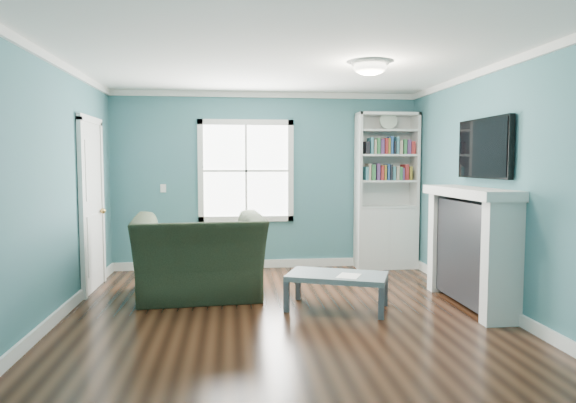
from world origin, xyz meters
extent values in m
plane|color=black|center=(0.00, 0.00, 0.00)|extent=(5.00, 5.00, 0.00)
plane|color=#3B7576|center=(0.00, 2.50, 1.30)|extent=(4.50, 0.00, 4.50)
plane|color=#3B7576|center=(0.00, -2.50, 1.30)|extent=(4.50, 0.00, 4.50)
plane|color=#3B7576|center=(-2.25, 0.00, 1.30)|extent=(0.00, 5.00, 5.00)
plane|color=#3B7576|center=(2.25, 0.00, 1.30)|extent=(0.00, 5.00, 5.00)
plane|color=white|center=(0.00, 0.00, 2.60)|extent=(5.00, 5.00, 0.00)
cube|color=white|center=(0.00, 2.48, 0.06)|extent=(4.50, 0.03, 0.12)
cube|color=white|center=(-2.23, 0.00, 0.06)|extent=(0.03, 5.00, 0.12)
cube|color=white|center=(2.23, 0.00, 0.06)|extent=(0.03, 5.00, 0.12)
cube|color=white|center=(0.00, 2.48, 2.56)|extent=(4.50, 0.04, 0.08)
cube|color=white|center=(-2.23, 0.00, 2.56)|extent=(0.04, 5.00, 0.08)
cube|color=white|center=(2.23, 0.00, 2.56)|extent=(0.04, 5.00, 0.08)
cube|color=white|center=(-0.30, 2.50, 1.45)|extent=(1.24, 0.01, 1.34)
cube|color=white|center=(-0.96, 2.48, 1.45)|extent=(0.08, 0.06, 1.50)
cube|color=white|center=(0.36, 2.48, 1.45)|extent=(0.08, 0.06, 1.50)
cube|color=white|center=(-0.30, 2.48, 0.74)|extent=(1.40, 0.06, 0.08)
cube|color=white|center=(-0.30, 2.48, 2.16)|extent=(1.40, 0.06, 0.08)
cube|color=white|center=(-0.30, 2.48, 1.45)|extent=(1.24, 0.03, 0.03)
cube|color=white|center=(-0.30, 2.48, 1.45)|extent=(0.03, 0.03, 1.34)
cube|color=silver|center=(1.77, 2.30, 0.45)|extent=(0.90, 0.35, 0.90)
cube|color=silver|center=(1.34, 2.30, 1.60)|extent=(0.04, 0.35, 1.40)
cube|color=silver|center=(2.20, 2.30, 1.60)|extent=(0.04, 0.35, 1.40)
cube|color=silver|center=(1.77, 2.46, 1.60)|extent=(0.90, 0.02, 1.40)
cube|color=silver|center=(1.77, 2.30, 2.28)|extent=(0.90, 0.35, 0.04)
cube|color=silver|center=(1.77, 2.30, 0.92)|extent=(0.84, 0.33, 0.03)
cube|color=silver|center=(1.77, 2.30, 1.30)|extent=(0.84, 0.33, 0.03)
cube|color=silver|center=(1.77, 2.30, 1.68)|extent=(0.84, 0.33, 0.03)
cube|color=silver|center=(1.77, 2.30, 2.04)|extent=(0.84, 0.33, 0.03)
cube|color=teal|center=(1.77, 2.28, 1.43)|extent=(0.70, 0.25, 0.22)
cube|color=tan|center=(1.77, 2.28, 1.81)|extent=(0.70, 0.25, 0.22)
cylinder|color=beige|center=(1.77, 2.25, 2.19)|extent=(0.26, 0.06, 0.26)
cube|color=black|center=(2.09, 0.20, 0.60)|extent=(0.30, 1.20, 1.10)
cube|color=black|center=(2.07, 0.20, 0.40)|extent=(0.22, 0.65, 0.70)
cube|color=silver|center=(2.07, -0.47, 0.60)|extent=(0.36, 0.16, 1.20)
cube|color=silver|center=(2.07, 0.87, 0.60)|extent=(0.36, 0.16, 1.20)
cube|color=silver|center=(2.05, 0.20, 1.25)|extent=(0.44, 1.58, 0.10)
cube|color=black|center=(2.20, 0.20, 1.72)|extent=(0.06, 1.10, 0.65)
cube|color=silver|center=(-2.23, 1.40, 1.02)|extent=(0.04, 0.80, 2.05)
cube|color=white|center=(-2.22, 0.95, 1.02)|extent=(0.05, 0.08, 2.13)
cube|color=white|center=(-2.22, 1.85, 1.02)|extent=(0.05, 0.08, 2.13)
cube|color=white|center=(-2.22, 1.40, 2.09)|extent=(0.05, 0.98, 0.08)
sphere|color=#BF8C3F|center=(-2.17, 1.70, 0.95)|extent=(0.07, 0.07, 0.07)
ellipsoid|color=white|center=(0.90, 0.10, 2.54)|extent=(0.34, 0.34, 0.15)
cylinder|color=white|center=(0.90, 0.10, 2.58)|extent=(0.38, 0.38, 0.03)
cube|color=white|center=(-1.50, 2.48, 1.20)|extent=(0.08, 0.01, 0.12)
imported|color=black|center=(-0.90, 0.93, 0.64)|extent=(1.54, 1.07, 1.28)
cube|color=#464C54|center=(0.05, 0.19, 0.16)|extent=(0.07, 0.07, 0.32)
cube|color=#464C54|center=(0.97, -0.17, 0.16)|extent=(0.07, 0.07, 0.32)
cube|color=#464C54|center=(0.24, 0.66, 0.16)|extent=(0.07, 0.07, 0.32)
cube|color=#464C54|center=(1.16, 0.30, 0.16)|extent=(0.07, 0.07, 0.32)
cube|color=#4F5F65|center=(0.60, 0.24, 0.35)|extent=(1.18, 0.91, 0.06)
cube|color=white|center=(0.70, 0.12, 0.38)|extent=(0.32, 0.34, 0.00)
camera|label=1|loc=(-0.52, -5.09, 1.57)|focal=32.00mm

